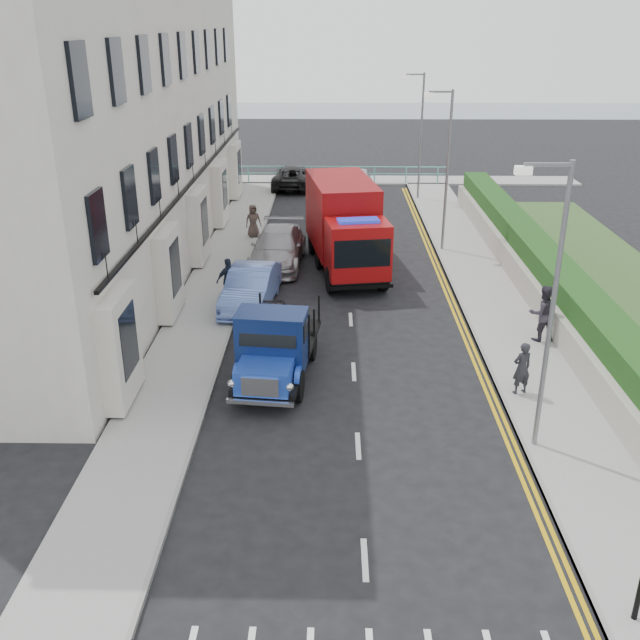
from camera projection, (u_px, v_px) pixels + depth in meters
The scene contains 22 objects.
ground at pixel (356, 405), 19.36m from camera, with size 120.00×120.00×0.00m, color black.
pavement_west at pixel (215, 287), 27.70m from camera, with size 2.40×38.00×0.12m, color gray.
pavement_east at pixel (486, 289), 27.54m from camera, with size 2.60×38.00×0.12m, color gray.
promenade at pixel (343, 180), 46.03m from camera, with size 30.00×2.50×0.12m, color gray.
sea_plane at pixel (339, 119), 74.59m from camera, with size 120.00×120.00×0.00m, color slate.
terrace_west at pixel (115, 87), 28.68m from camera, with size 6.31×30.20×14.25m.
garden_east at pixel (538, 268), 27.18m from camera, with size 1.45×28.00×1.75m.
seafront_railing at pixel (343, 175), 45.09m from camera, with size 13.00×0.08×1.11m.
lamp_near at pixel (549, 295), 15.89m from camera, with size 1.23×0.18×7.00m.
lamp_mid at pixel (445, 162), 30.62m from camera, with size 1.23×0.18×7.00m.
lamp_far at pixel (419, 129), 39.83m from camera, with size 1.23×0.18×7.00m.
bedford_lorry at pixel (273, 352), 20.03m from camera, with size 2.39×4.97×2.28m.
red_lorry at pixel (345, 224), 29.19m from camera, with size 3.43×7.19×3.62m.
parked_car_front at pixel (271, 328), 22.61m from camera, with size 1.49×3.69×1.26m, color black.
parked_car_mid at pixel (251, 287), 25.76m from camera, with size 1.54×4.41×1.45m, color #617FD0.
parked_car_rear at pixel (278, 248), 30.16m from camera, with size 2.11×5.20×1.51m, color #9F9EA3.
seafront_car_left at pixel (293, 177), 43.99m from camera, with size 2.30×4.99×1.39m, color black.
seafront_car_right at pixel (358, 181), 42.95m from camera, with size 1.61×4.01×1.37m, color silver.
pedestrian_east_near at pixel (522, 368), 19.47m from camera, with size 0.55×0.36×1.52m, color #222227.
pedestrian_east_far at pixel (543, 313), 22.68m from camera, with size 0.90×0.70×1.85m, color #2F2A34.
pedestrian_west_near at pixel (229, 280), 25.85m from camera, with size 0.96×0.40×1.64m, color #1D2434.
pedestrian_west_far at pixel (253, 221), 33.63m from camera, with size 0.75×0.49×1.54m, color #473933.
Camera 1 is at (-0.69, -16.93, 9.69)m, focal length 40.00 mm.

